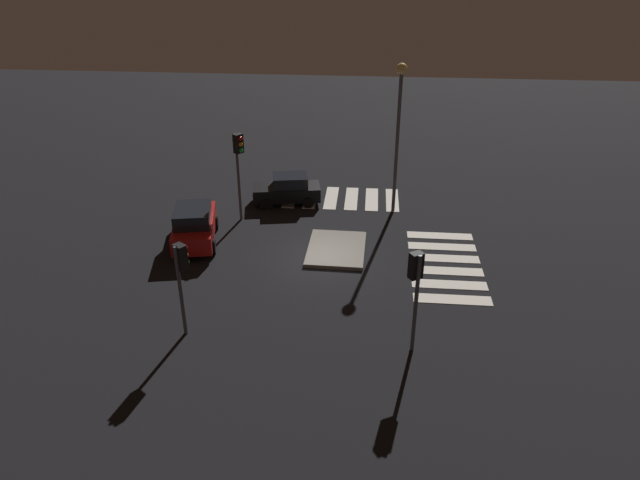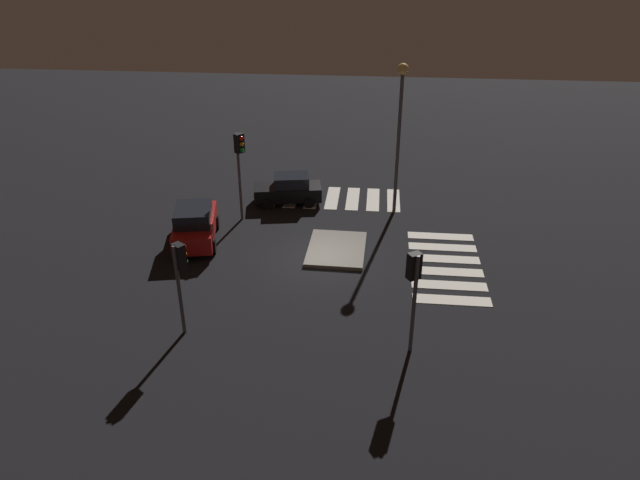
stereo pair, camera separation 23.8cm
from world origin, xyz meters
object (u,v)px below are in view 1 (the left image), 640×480
(car_red, at_px, (194,225))
(traffic_light_north, at_px, (239,156))
(traffic_light_south, at_px, (415,278))
(traffic_light_west, at_px, (181,267))
(car_black, at_px, (287,189))
(street_lamp, at_px, (399,114))
(traffic_island, at_px, (336,249))

(car_red, bearing_deg, traffic_light_north, -45.37)
(traffic_light_north, bearing_deg, traffic_light_south, -9.79)
(traffic_light_west, xyz_separation_m, traffic_light_south, (-0.23, -8.22, 0.16))
(car_black, distance_m, traffic_light_south, 14.07)
(traffic_light_south, bearing_deg, street_lamp, -29.89)
(car_black, xyz_separation_m, car_red, (-5.09, 3.80, 0.13))
(car_black, xyz_separation_m, traffic_light_south, (-12.45, -6.19, 2.15))
(car_red, xyz_separation_m, traffic_light_west, (-7.13, -1.77, 1.86))
(traffic_island, relative_size, traffic_light_north, 0.77)
(car_red, relative_size, street_lamp, 0.58)
(traffic_island, distance_m, traffic_light_north, 6.81)
(traffic_light_west, relative_size, traffic_light_south, 0.95)
(car_black, bearing_deg, car_red, 43.19)
(car_red, height_order, street_lamp, street_lamp)
(traffic_light_west, bearing_deg, car_red, 50.40)
(traffic_island, relative_size, car_red, 0.79)
(traffic_light_north, height_order, traffic_light_south, traffic_light_north)
(traffic_light_west, bearing_deg, car_black, 27.05)
(traffic_island, distance_m, traffic_light_west, 8.97)
(traffic_light_south, bearing_deg, car_black, -5.18)
(traffic_light_west, relative_size, street_lamp, 0.47)
(traffic_light_north, relative_size, traffic_light_south, 1.20)
(car_red, bearing_deg, car_black, -48.18)
(traffic_light_north, relative_size, street_lamp, 0.60)
(traffic_light_north, bearing_deg, traffic_island, 11.09)
(traffic_light_west, height_order, traffic_light_north, traffic_light_north)
(traffic_island, bearing_deg, traffic_light_south, -156.26)
(car_black, relative_size, traffic_light_south, 1.00)
(car_red, bearing_deg, street_lamp, -76.36)
(traffic_island, distance_m, car_red, 6.93)
(street_lamp, bearing_deg, traffic_light_north, 103.44)
(car_red, distance_m, street_lamp, 11.51)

